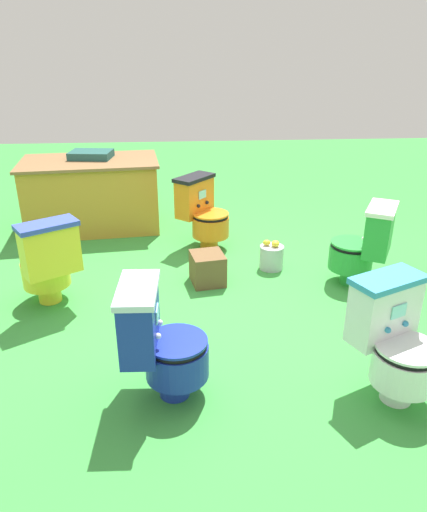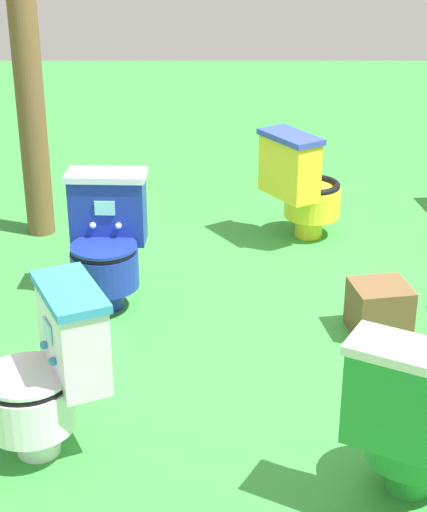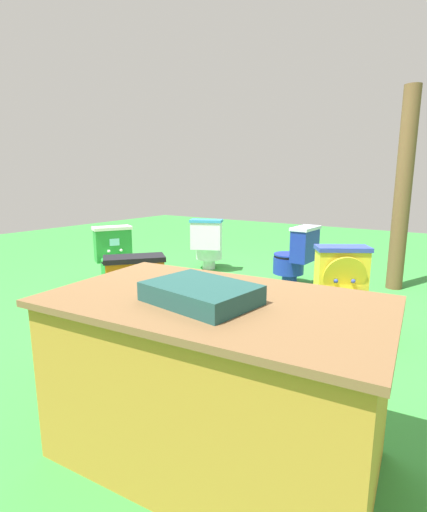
# 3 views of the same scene
# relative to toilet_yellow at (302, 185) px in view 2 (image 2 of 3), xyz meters

# --- Properties ---
(ground) EXTENTS (14.00, 14.00, 0.00)m
(ground) POSITION_rel_toilet_yellow_xyz_m (1.20, -0.08, -0.37)
(ground) COLOR green
(toilet_yellow) EXTENTS (0.60, 0.63, 0.73)m
(toilet_yellow) POSITION_rel_toilet_yellow_xyz_m (0.00, 0.00, 0.00)
(toilet_yellow) COLOR yellow
(toilet_yellow) RESTS_ON ground
(toilet_blue) EXTENTS (0.51, 0.44, 0.73)m
(toilet_blue) POSITION_rel_toilet_yellow_xyz_m (0.90, -1.16, -0.00)
(toilet_blue) COLOR #192D9E
(toilet_blue) RESTS_ON ground
(toilet_green) EXTENTS (0.63, 0.59, 0.73)m
(toilet_green) POSITION_rel_toilet_yellow_xyz_m (2.57, 0.15, -0.00)
(toilet_green) COLOR green
(toilet_green) RESTS_ON ground
(toilet_white) EXTENTS (0.57, 0.61, 0.73)m
(toilet_white) POSITION_rel_toilet_yellow_xyz_m (2.24, -1.24, -0.00)
(toilet_white) COLOR white
(toilet_white) RESTS_ON ground
(wooden_post) EXTENTS (0.18, 0.18, 2.26)m
(wooden_post) POSITION_rel_toilet_yellow_xyz_m (-0.11, -1.72, 0.76)
(wooden_post) COLOR brown
(wooden_post) RESTS_ON ground
(small_crate) EXTENTS (0.32, 0.33, 0.27)m
(small_crate) POSITION_rel_toilet_yellow_xyz_m (1.26, 0.29, -0.24)
(small_crate) COLOR brown
(small_crate) RESTS_ON ground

